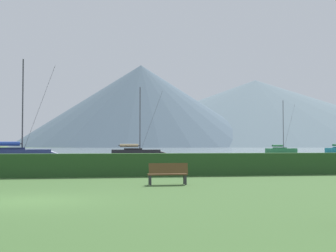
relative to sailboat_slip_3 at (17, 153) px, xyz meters
The scene contains 9 objects.
ground_plane 41.02m from the sailboat_slip_3, 81.38° to the right, with size 1000.00×1000.00×0.00m, color #3D602D.
harbor_water 96.65m from the sailboat_slip_3, 86.35° to the left, with size 320.00×246.00×0.00m, color #8C9EA3.
hedge_line 30.19m from the sailboat_slip_3, 78.25° to the right, with size 80.00×1.20×1.26m, color #284C23.
sailboat_slip_3 is the anchor object (origin of this frame).
sailboat_slip_6 17.53m from the sailboat_slip_3, 33.25° to the left, with size 7.87×2.71×9.83m.
sailboat_slip_8 58.32m from the sailboat_slip_3, 36.45° to the left, with size 7.50×3.44×10.85m.
park_bench_near_path 37.28m from the sailboat_slip_3, 72.12° to the right, with size 1.74×0.53×0.95m.
distant_hill_west_ridge 414.35m from the sailboat_slip_3, 66.01° to the left, with size 352.85×352.85×64.55m, color slate.
distant_hill_central_peak 311.04m from the sailboat_slip_3, 81.05° to the left, with size 196.14×196.14×63.73m, color #4C6070.
Camera 1 is at (1.86, -15.12, 1.75)m, focal length 50.12 mm.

